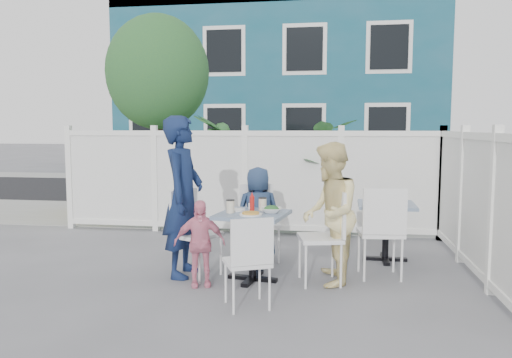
# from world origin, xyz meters

# --- Properties ---
(ground) EXTENTS (80.00, 80.00, 0.00)m
(ground) POSITION_xyz_m (0.00, 0.00, 0.00)
(ground) COLOR slate
(near_sidewalk) EXTENTS (24.00, 2.60, 0.01)m
(near_sidewalk) POSITION_xyz_m (0.00, 3.80, 0.01)
(near_sidewalk) COLOR gray
(near_sidewalk) RESTS_ON ground
(street) EXTENTS (24.00, 5.00, 0.01)m
(street) POSITION_xyz_m (0.00, 7.50, 0.00)
(street) COLOR black
(street) RESTS_ON ground
(far_sidewalk) EXTENTS (24.00, 1.60, 0.01)m
(far_sidewalk) POSITION_xyz_m (0.00, 10.60, 0.01)
(far_sidewalk) COLOR gray
(far_sidewalk) RESTS_ON ground
(building) EXTENTS (11.00, 6.00, 6.00)m
(building) POSITION_xyz_m (-0.50, 14.00, 3.00)
(building) COLOR #135063
(building) RESTS_ON ground
(fence_back) EXTENTS (5.86, 0.08, 1.60)m
(fence_back) POSITION_xyz_m (0.10, 2.40, 0.78)
(fence_back) COLOR white
(fence_back) RESTS_ON ground
(fence_right) EXTENTS (0.08, 3.66, 1.60)m
(fence_right) POSITION_xyz_m (3.00, 0.60, 0.78)
(fence_right) COLOR white
(fence_right) RESTS_ON ground
(tree) EXTENTS (1.80, 1.62, 3.59)m
(tree) POSITION_xyz_m (-1.60, 3.30, 2.59)
(tree) COLOR #382316
(tree) RESTS_ON ground
(utility_cabinet) EXTENTS (0.73, 0.52, 1.34)m
(utility_cabinet) POSITION_xyz_m (-3.19, 4.00, 0.67)
(utility_cabinet) COLOR gold
(utility_cabinet) RESTS_ON ground
(potted_shrub_a) EXTENTS (1.23, 1.23, 1.86)m
(potted_shrub_a) POSITION_xyz_m (-0.49, 3.10, 0.93)
(potted_shrub_a) COLOR #21512D
(potted_shrub_a) RESTS_ON ground
(potted_shrub_b) EXTENTS (2.11, 2.10, 1.77)m
(potted_shrub_b) POSITION_xyz_m (1.25, 3.00, 0.89)
(potted_shrub_b) COLOR #21512D
(potted_shrub_b) RESTS_ON ground
(main_table) EXTENTS (0.81, 0.81, 0.74)m
(main_table) POSITION_xyz_m (0.59, 0.09, 0.57)
(main_table) COLOR #3F5673
(main_table) RESTS_ON ground
(spare_table) EXTENTS (0.69, 0.69, 0.72)m
(spare_table) POSITION_xyz_m (2.09, 1.13, 0.56)
(spare_table) COLOR #3F5673
(spare_table) RESTS_ON ground
(chair_left) EXTENTS (0.56, 0.57, 0.96)m
(chair_left) POSITION_xyz_m (-0.11, 0.17, 0.56)
(chair_left) COLOR white
(chair_left) RESTS_ON ground
(chair_right) EXTENTS (0.53, 0.54, 1.00)m
(chair_right) POSITION_xyz_m (1.39, 0.13, 0.58)
(chair_right) COLOR white
(chair_right) RESTS_ON ground
(chair_back) EXTENTS (0.56, 0.55, 0.94)m
(chair_back) POSITION_xyz_m (0.53, 0.95, 0.55)
(chair_back) COLOR white
(chair_back) RESTS_ON ground
(chair_near) EXTENTS (0.51, 0.51, 0.86)m
(chair_near) POSITION_xyz_m (0.69, -0.78, 0.50)
(chair_near) COLOR white
(chair_near) RESTS_ON ground
(chair_spare) EXTENTS (0.51, 0.49, 1.02)m
(chair_spare) POSITION_xyz_m (1.97, 0.34, 0.59)
(chair_spare) COLOR white
(chair_spare) RESTS_ON ground
(man) EXTENTS (0.45, 0.66, 1.78)m
(man) POSITION_xyz_m (-0.20, 0.16, 0.89)
(man) COLOR #111F44
(man) RESTS_ON ground
(woman) EXTENTS (0.59, 0.74, 1.50)m
(woman) POSITION_xyz_m (1.41, 0.10, 0.75)
(woman) COLOR yellow
(woman) RESTS_ON ground
(boy) EXTENTS (0.66, 0.56, 1.16)m
(boy) POSITION_xyz_m (0.51, 1.00, 0.58)
(boy) COLOR navy
(boy) RESTS_ON ground
(toddler) EXTENTS (0.57, 0.37, 0.91)m
(toddler) POSITION_xyz_m (0.07, -0.18, 0.45)
(toddler) COLOR pink
(toddler) RESTS_ON ground
(plate_main) EXTENTS (0.24, 0.24, 0.01)m
(plate_main) POSITION_xyz_m (0.59, -0.06, 0.75)
(plate_main) COLOR white
(plate_main) RESTS_ON main_table
(plate_side) EXTENTS (0.21, 0.21, 0.01)m
(plate_side) POSITION_xyz_m (0.38, 0.21, 0.75)
(plate_side) COLOR white
(plate_side) RESTS_ON main_table
(salad_bowl) EXTENTS (0.22, 0.22, 0.05)m
(salad_bowl) POSITION_xyz_m (0.79, 0.12, 0.77)
(salad_bowl) COLOR white
(salad_bowl) RESTS_ON main_table
(coffee_cup_a) EXTENTS (0.09, 0.09, 0.13)m
(coffee_cup_a) POSITION_xyz_m (0.35, 0.05, 0.81)
(coffee_cup_a) COLOR beige
(coffee_cup_a) RESTS_ON main_table
(coffee_cup_b) EXTENTS (0.09, 0.09, 0.13)m
(coffee_cup_b) POSITION_xyz_m (0.67, 0.28, 0.81)
(coffee_cup_b) COLOR beige
(coffee_cup_b) RESTS_ON main_table
(ketchup_bottle) EXTENTS (0.05, 0.05, 0.17)m
(ketchup_bottle) POSITION_xyz_m (0.57, 0.17, 0.82)
(ketchup_bottle) COLOR red
(ketchup_bottle) RESTS_ON main_table
(salt_shaker) EXTENTS (0.03, 0.03, 0.07)m
(salt_shaker) POSITION_xyz_m (0.52, 0.32, 0.77)
(salt_shaker) COLOR white
(salt_shaker) RESTS_ON main_table
(pepper_shaker) EXTENTS (0.03, 0.03, 0.07)m
(pepper_shaker) POSITION_xyz_m (0.51, 0.36, 0.78)
(pepper_shaker) COLOR black
(pepper_shaker) RESTS_ON main_table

